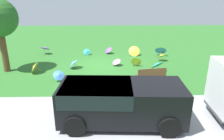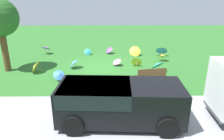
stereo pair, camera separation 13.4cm
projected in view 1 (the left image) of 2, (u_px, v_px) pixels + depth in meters
The scene contains 16 objects.
ground at pixel (100, 66), 14.47m from camera, with size 40.00×40.00×0.00m, color #2D6B28.
road_strip at pixel (94, 122), 8.14m from camera, with size 40.00×4.34×0.01m, color #9E9EA3.
van_dark at pixel (117, 100), 7.92m from camera, with size 4.68×2.29×1.53m.
park_bench at pixel (151, 76), 11.50m from camera, with size 1.66×0.75×0.90m.
parasol_blue_0 at pixel (59, 75), 11.90m from camera, with size 0.84×0.81×0.62m.
parasol_blue_1 at pixel (161, 50), 16.78m from camera, with size 1.05×0.98×0.88m.
parasol_yellow_0 at pixel (34, 67), 13.08m from camera, with size 0.76×0.86×0.82m.
parasol_yellow_1 at pixel (136, 61), 14.38m from camera, with size 0.79×0.70×0.71m.
parasol_pink_0 at pixel (116, 61), 14.45m from camera, with size 0.79×0.80×0.50m.
parasol_purple_0 at pixel (45, 48), 17.19m from camera, with size 0.94×0.93×0.76m.
parasol_blue_2 at pixel (73, 63), 13.92m from camera, with size 0.83×0.90×0.71m.
parasol_purple_1 at pixel (108, 49), 17.34m from camera, with size 0.81×0.83×0.61m.
parasol_teal_0 at pixel (157, 64), 13.36m from camera, with size 1.17×1.15×0.81m.
parasol_yellow_2 at pixel (134, 51), 16.76m from camera, with size 0.89×0.78×0.79m.
parasol_yellow_4 at pixel (162, 55), 15.48m from camera, with size 0.85×0.84×0.64m.
parasol_teal_1 at pixel (87, 52), 17.00m from camera, with size 0.61×0.59×0.53m.
Camera 1 is at (-0.54, 13.72, 4.66)m, focal length 33.83 mm.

